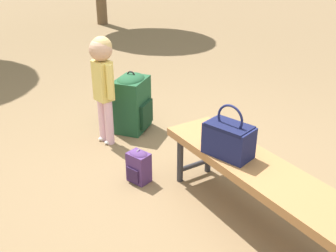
% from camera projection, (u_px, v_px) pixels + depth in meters
% --- Properties ---
extents(ground_plane, '(40.00, 40.00, 0.00)m').
position_uv_depth(ground_plane, '(165.00, 182.00, 3.20)').
color(ground_plane, brown).
rests_on(ground_plane, ground).
extents(park_bench, '(1.65, 0.78, 0.45)m').
position_uv_depth(park_bench, '(258.00, 174.00, 2.58)').
color(park_bench, '#9E6B3D').
rests_on(park_bench, ground).
extents(handbag, '(0.33, 0.19, 0.37)m').
position_uv_depth(handbag, '(229.00, 138.00, 2.63)').
color(handbag, '#191E4C').
rests_on(handbag, park_bench).
extents(child_standing, '(0.27, 0.21, 1.01)m').
position_uv_depth(child_standing, '(103.00, 74.00, 3.54)').
color(child_standing, '#E5B2C6').
rests_on(child_standing, ground).
extents(backpack_large, '(0.41, 0.44, 0.62)m').
position_uv_depth(backpack_large, '(132.00, 101.00, 3.95)').
color(backpack_large, '#1E4C2D').
rests_on(backpack_large, ground).
extents(backpack_small, '(0.18, 0.16, 0.29)m').
position_uv_depth(backpack_small, '(139.00, 165.00, 3.15)').
color(backpack_small, '#4C2D66').
rests_on(backpack_small, ground).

